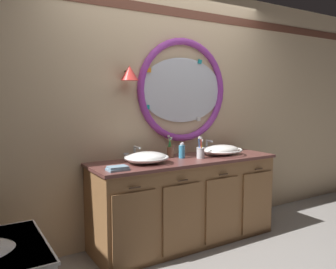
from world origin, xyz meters
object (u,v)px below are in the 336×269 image
object	(u,v)px
sink_basin_right	(221,150)
sink_basin_left	(147,158)
toothbrush_holder_left	(170,151)
toothbrush_holder_right	(201,152)
soap_dispenser	(182,151)
folded_hand_towel	(118,168)

from	to	relation	value
sink_basin_right	sink_basin_left	bearing A→B (deg)	180.00
toothbrush_holder_left	toothbrush_holder_right	distance (m)	0.31
sink_basin_right	soap_dispenser	world-z (taller)	soap_dispenser
folded_hand_towel	toothbrush_holder_left	bearing A→B (deg)	24.35
toothbrush_holder_right	folded_hand_towel	xyz separation A→B (m)	(-0.93, -0.10, -0.04)
sink_basin_left	toothbrush_holder_right	bearing A→B (deg)	-4.55
sink_basin_left	sink_basin_right	world-z (taller)	same
toothbrush_holder_left	soap_dispenser	xyz separation A→B (m)	(0.06, -0.11, 0.01)
soap_dispenser	folded_hand_towel	bearing A→B (deg)	-164.84
toothbrush_holder_right	soap_dispenser	xyz separation A→B (m)	(-0.15, 0.11, 0.01)
sink_basin_left	sink_basin_right	xyz separation A→B (m)	(0.88, -0.00, 0.00)
sink_basin_right	soap_dispenser	distance (m)	0.46
toothbrush_holder_right	folded_hand_towel	world-z (taller)	toothbrush_holder_right
toothbrush_holder_right	sink_basin_right	bearing A→B (deg)	8.59
sink_basin_left	toothbrush_holder_left	size ratio (longest dim) A/B	1.81
soap_dispenser	toothbrush_holder_right	bearing A→B (deg)	-35.79
soap_dispenser	folded_hand_towel	size ratio (longest dim) A/B	0.90
sink_basin_right	folded_hand_towel	bearing A→B (deg)	-173.16
toothbrush_holder_left	toothbrush_holder_right	world-z (taller)	toothbrush_holder_left
toothbrush_holder_left	folded_hand_towel	xyz separation A→B (m)	(-0.71, -0.32, -0.05)
toothbrush_holder_right	sink_basin_left	bearing A→B (deg)	175.45
sink_basin_left	soap_dispenser	xyz separation A→B (m)	(0.43, 0.06, 0.02)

